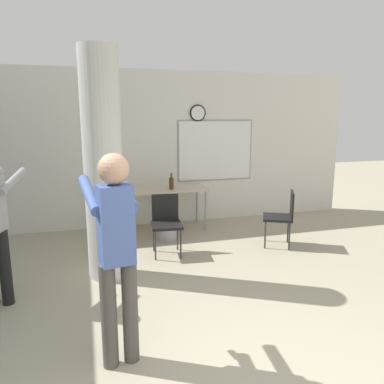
% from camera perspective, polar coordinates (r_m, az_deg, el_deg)
% --- Properties ---
extents(wall_back, '(8.00, 0.15, 2.80)m').
position_cam_1_polar(wall_back, '(6.92, -6.63, 6.49)').
color(wall_back, silver).
rests_on(wall_back, ground_plane).
extents(support_pillar, '(0.47, 0.47, 2.80)m').
position_cam_1_polar(support_pillar, '(4.66, -13.39, 3.76)').
color(support_pillar, silver).
rests_on(support_pillar, ground_plane).
extents(folding_table, '(1.66, 0.65, 0.76)m').
position_cam_1_polar(folding_table, '(6.55, -5.04, 0.07)').
color(folding_table, beige).
rests_on(folding_table, ground_plane).
extents(bottle_on_table, '(0.08, 0.08, 0.28)m').
position_cam_1_polar(bottle_on_table, '(6.44, -3.16, 1.38)').
color(bottle_on_table, '#4C3319').
rests_on(bottle_on_table, folding_table).
extents(waste_bin, '(0.31, 0.31, 0.36)m').
position_cam_1_polar(waste_bin, '(6.20, -3.84, -5.58)').
color(waste_bin, '#B2B2B7').
rests_on(waste_bin, ground_plane).
extents(chair_mid_room, '(0.59, 0.59, 0.87)m').
position_cam_1_polar(chair_mid_room, '(5.96, 13.63, -3.29)').
color(chair_mid_room, black).
rests_on(chair_mid_room, ground_plane).
extents(chair_table_front, '(0.49, 0.49, 0.87)m').
position_cam_1_polar(chair_table_front, '(5.49, -3.97, -4.26)').
color(chair_table_front, black).
rests_on(chair_table_front, ground_plane).
extents(person_playing_front, '(0.46, 0.67, 1.74)m').
position_cam_1_polar(person_playing_front, '(3.01, -11.53, -7.79)').
color(person_playing_front, '#514C47').
rests_on(person_playing_front, ground_plane).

